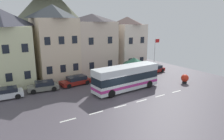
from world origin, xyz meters
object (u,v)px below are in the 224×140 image
(transit_bus, at_px, (126,78))
(harbour_buoy, at_px, (185,78))
(parked_car_02, at_px, (76,81))
(pedestrian_01, at_px, (149,73))
(parked_car_01, at_px, (154,69))
(parked_car_03, at_px, (43,86))
(townhouse_01, at_px, (54,43))
(flagpole, at_px, (155,55))
(townhouse_02, at_px, (93,45))
(townhouse_00, at_px, (3,48))
(pedestrian_00, at_px, (156,74))
(hilltop_castle, at_px, (50,20))
(parked_car_00, at_px, (5,93))
(townhouse_03, at_px, (127,43))
(public_bench, at_px, (135,72))
(bus_shelter, at_px, (134,61))

(transit_bus, bearing_deg, harbour_buoy, -17.17)
(parked_car_02, distance_m, pedestrian_01, 11.63)
(parked_car_01, xyz_separation_m, parked_car_03, (-19.41, 0.61, 0.02))
(townhouse_01, height_order, parked_car_02, townhouse_01)
(flagpole, bearing_deg, parked_car_03, 170.83)
(flagpole, bearing_deg, townhouse_02, 135.35)
(townhouse_01, xyz_separation_m, parked_car_03, (-3.40, -5.23, -5.13))
(townhouse_00, bearing_deg, pedestrian_00, -24.13)
(townhouse_00, relative_size, flagpole, 1.70)
(parked_car_03, relative_size, pedestrian_01, 2.39)
(townhouse_00, xyz_separation_m, hilltop_castle, (11.49, 17.16, 3.83))
(townhouse_00, xyz_separation_m, pedestrian_01, (19.59, -8.45, -4.43))
(parked_car_01, relative_size, parked_car_03, 1.06)
(parked_car_03, height_order, flagpole, flagpole)
(parked_car_01, bearing_deg, hilltop_castle, -68.88)
(hilltop_castle, bearing_deg, townhouse_00, -123.80)
(townhouse_00, relative_size, pedestrian_01, 6.30)
(townhouse_02, height_order, parked_car_00, townhouse_02)
(townhouse_00, distance_m, parked_car_03, 7.99)
(townhouse_03, bearing_deg, hilltop_castle, 117.98)
(parked_car_01, bearing_deg, harbour_buoy, 78.49)
(pedestrian_00, height_order, public_bench, pedestrian_00)
(townhouse_00, height_order, harbour_buoy, townhouse_00)
(townhouse_01, xyz_separation_m, pedestrian_01, (12.38, -8.50, -4.82))
(townhouse_01, bearing_deg, townhouse_00, -179.57)
(townhouse_03, height_order, public_bench, townhouse_03)
(transit_bus, xyz_separation_m, parked_car_00, (-14.14, 5.14, -1.01))
(hilltop_castle, xyz_separation_m, bus_shelter, (5.79, -24.54, -6.26))
(townhouse_01, relative_size, flagpole, 1.83)
(townhouse_01, relative_size, harbour_buoy, 8.41)
(public_bench, bearing_deg, pedestrian_00, -78.83)
(parked_car_03, bearing_deg, parked_car_01, -175.43)
(parked_car_00, xyz_separation_m, parked_car_01, (24.01, -0.15, -0.03))
(transit_bus, relative_size, parked_car_01, 2.23)
(townhouse_00, bearing_deg, townhouse_02, -2.38)
(transit_bus, height_order, bus_shelter, bus_shelter)
(townhouse_03, distance_m, bus_shelter, 7.99)
(townhouse_02, height_order, flagpole, townhouse_02)
(townhouse_01, xyz_separation_m, public_bench, (12.35, -4.94, -5.30))
(pedestrian_00, bearing_deg, townhouse_00, 155.87)
(pedestrian_01, bearing_deg, flagpole, 17.50)
(transit_bus, height_order, harbour_buoy, transit_bus)
(parked_car_01, height_order, parked_car_03, parked_car_03)
(public_bench, distance_m, harbour_buoy, 8.67)
(townhouse_00, distance_m, parked_car_00, 7.41)
(townhouse_00, distance_m, flagpole, 22.61)
(parked_car_02, distance_m, flagpole, 13.32)
(bus_shelter, bearing_deg, harbour_buoy, -47.23)
(bus_shelter, height_order, pedestrian_01, bus_shelter)
(parked_car_00, bearing_deg, public_bench, -175.18)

